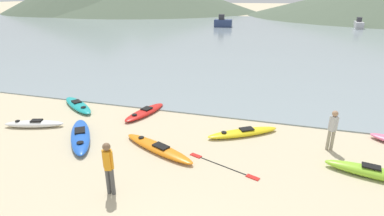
% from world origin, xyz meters
% --- Properties ---
extents(bay_water, '(160.00, 70.00, 0.06)m').
position_xyz_m(bay_water, '(0.00, 45.15, 0.03)').
color(bay_water, gray).
rests_on(bay_water, ground_plane).
extents(kayak_on_sand_0, '(3.02, 2.40, 0.33)m').
position_xyz_m(kayak_on_sand_0, '(-8.36, 9.32, 0.14)').
color(kayak_on_sand_0, teal).
rests_on(kayak_on_sand_0, ground_plane).
extents(kayak_on_sand_1, '(3.02, 2.29, 0.30)m').
position_xyz_m(kayak_on_sand_1, '(0.50, 8.51, 0.13)').
color(kayak_on_sand_1, yellow).
rests_on(kayak_on_sand_1, ground_plane).
extents(kayak_on_sand_2, '(2.68, 3.26, 0.36)m').
position_xyz_m(kayak_on_sand_2, '(-5.93, 6.19, 0.16)').
color(kayak_on_sand_2, blue).
rests_on(kayak_on_sand_2, ground_plane).
extents(kayak_on_sand_3, '(3.51, 2.05, 0.29)m').
position_xyz_m(kayak_on_sand_3, '(-2.46, 6.20, 0.12)').
color(kayak_on_sand_3, orange).
rests_on(kayak_on_sand_3, ground_plane).
extents(kayak_on_sand_5, '(1.43, 2.94, 0.29)m').
position_xyz_m(kayak_on_sand_5, '(-4.53, 9.48, 0.12)').
color(kayak_on_sand_5, red).
rests_on(kayak_on_sand_5, ground_plane).
extents(kayak_on_sand_6, '(3.16, 1.19, 0.40)m').
position_xyz_m(kayak_on_sand_6, '(5.10, 6.58, 0.18)').
color(kayak_on_sand_6, '#8CCC2D').
rests_on(kayak_on_sand_6, ground_plane).
extents(kayak_on_sand_7, '(2.69, 1.36, 0.34)m').
position_xyz_m(kayak_on_sand_7, '(-8.70, 6.65, 0.15)').
color(kayak_on_sand_7, white).
rests_on(kayak_on_sand_7, ground_plane).
extents(person_near_foreground, '(0.35, 0.28, 1.71)m').
position_xyz_m(person_near_foreground, '(-2.79, 3.35, 0.98)').
color(person_near_foreground, '#4C4C4C').
rests_on(person_near_foreground, ground_plane).
extents(person_near_waterline, '(0.33, 0.29, 1.63)m').
position_xyz_m(person_near_waterline, '(3.87, 8.17, 0.94)').
color(person_near_waterline, gray).
rests_on(person_near_waterline, ground_plane).
extents(moored_boat_0, '(1.66, 4.87, 1.77)m').
position_xyz_m(moored_boat_0, '(14.11, 56.61, 0.68)').
color(moored_boat_0, '#B2B2B7').
rests_on(moored_boat_0, bay_water).
extents(moored_boat_2, '(3.25, 2.29, 2.17)m').
position_xyz_m(moored_boat_2, '(-8.86, 51.58, 0.82)').
color(moored_boat_2, navy).
rests_on(moored_boat_2, bay_water).
extents(loose_paddle, '(2.66, 1.15, 0.03)m').
position_xyz_m(loose_paddle, '(0.15, 5.82, 0.01)').
color(loose_paddle, black).
rests_on(loose_paddle, ground_plane).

